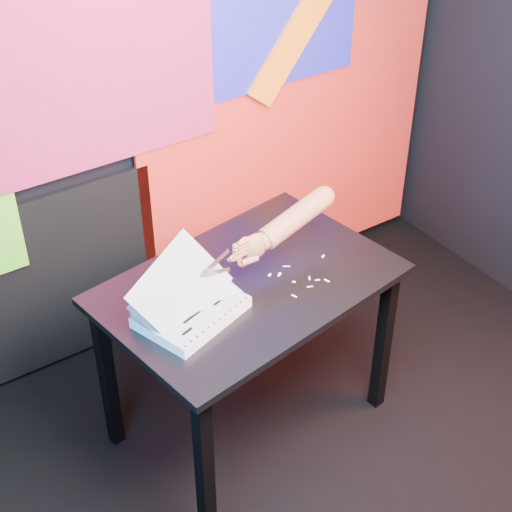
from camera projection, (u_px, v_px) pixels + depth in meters
room at (419, 227)px, 2.10m from camera, size 3.01×3.01×2.71m
backdrop at (179, 138)px, 3.34m from camera, size 2.88×0.05×2.08m
work_table at (249, 303)px, 2.94m from camera, size 1.16×0.86×0.75m
printout_stack at (191, 311)px, 2.70m from camera, size 0.43×0.35×0.27m
scissors at (241, 254)px, 2.78m from camera, size 0.22×0.04×0.13m
hand_forearm at (289, 222)px, 2.90m from camera, size 0.48×0.13×0.16m
paper_clippings at (299, 277)px, 2.90m from camera, size 0.26×0.18×0.00m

